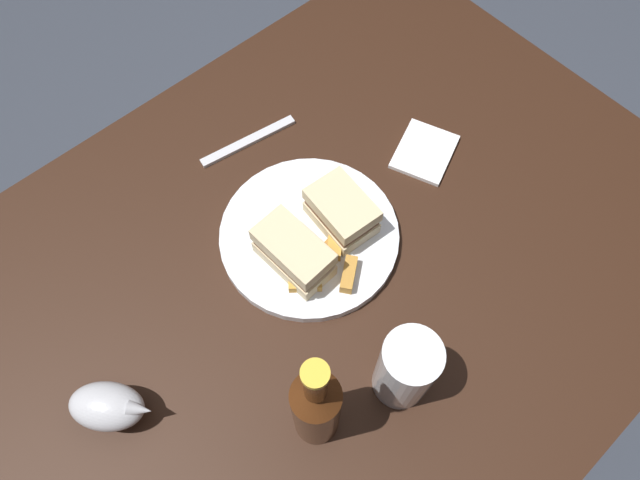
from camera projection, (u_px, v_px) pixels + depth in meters
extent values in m
plane|color=#333842|center=(326.00, 371.00, 1.53)|extent=(6.00, 6.00, 0.00)
cube|color=black|center=(328.00, 330.00, 1.21)|extent=(1.20, 0.91, 0.72)
cylinder|color=white|center=(309.00, 235.00, 0.90)|extent=(0.28, 0.28, 0.02)
cube|color=beige|center=(294.00, 258.00, 0.86)|extent=(0.07, 0.12, 0.03)
cube|color=brown|center=(294.00, 253.00, 0.84)|extent=(0.07, 0.11, 0.01)
cube|color=beige|center=(293.00, 247.00, 0.82)|extent=(0.07, 0.12, 0.03)
cube|color=beige|center=(341.00, 217.00, 0.89)|extent=(0.08, 0.11, 0.02)
cube|color=brown|center=(342.00, 211.00, 0.87)|extent=(0.08, 0.10, 0.01)
cube|color=beige|center=(342.00, 205.00, 0.86)|extent=(0.08, 0.11, 0.02)
cube|color=#B77F33|center=(349.00, 274.00, 0.85)|extent=(0.05, 0.05, 0.02)
cube|color=gold|center=(305.00, 284.00, 0.84)|extent=(0.05, 0.05, 0.02)
cube|color=#AD702D|center=(328.00, 250.00, 0.87)|extent=(0.04, 0.03, 0.02)
cube|color=gold|center=(313.00, 258.00, 0.86)|extent=(0.04, 0.04, 0.02)
cube|color=gold|center=(335.00, 246.00, 0.87)|extent=(0.05, 0.05, 0.02)
cylinder|color=white|center=(406.00, 369.00, 0.74)|extent=(0.08, 0.08, 0.15)
cylinder|color=#C67014|center=(401.00, 378.00, 0.78)|extent=(0.07, 0.07, 0.05)
cylinder|color=#B7B7BC|center=(115.00, 411.00, 0.78)|extent=(0.04, 0.04, 0.02)
ellipsoid|color=#B7B7BC|center=(107.00, 406.00, 0.75)|extent=(0.11, 0.12, 0.05)
ellipsoid|color=#381E0F|center=(105.00, 405.00, 0.74)|extent=(0.09, 0.10, 0.02)
cone|color=#B7B7BC|center=(140.00, 410.00, 0.74)|extent=(0.04, 0.04, 0.02)
cylinder|color=#47230F|center=(316.00, 410.00, 0.70)|extent=(0.06, 0.06, 0.17)
cone|color=#47230F|center=(316.00, 394.00, 0.61)|extent=(0.06, 0.06, 0.02)
cylinder|color=#47230F|center=(315.00, 384.00, 0.57)|extent=(0.03, 0.03, 0.07)
cylinder|color=gold|center=(315.00, 374.00, 0.53)|extent=(0.03, 0.03, 0.01)
cube|color=white|center=(425.00, 152.00, 0.98)|extent=(0.14, 0.13, 0.01)
cube|color=silver|center=(248.00, 141.00, 0.99)|extent=(0.18, 0.05, 0.01)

